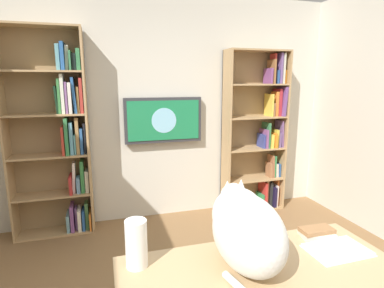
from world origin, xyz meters
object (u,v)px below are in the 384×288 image
at_px(bookshelf_left, 261,134).
at_px(cat, 245,227).
at_px(open_binder, 337,250).
at_px(desk_book_stack, 317,232).
at_px(wall_mounted_tv, 163,120).
at_px(bookshelf_right, 59,137).
at_px(coffee_mug, 256,235).
at_px(paper_towel_roll, 136,244).

height_order(bookshelf_left, cat, bookshelf_left).
bearing_deg(open_binder, bookshelf_left, -108.48).
xyz_separation_m(cat, desk_book_stack, (-0.55, -0.14, -0.18)).
relative_size(wall_mounted_tv, open_binder, 2.79).
xyz_separation_m(bookshelf_right, desk_book_stack, (-1.66, 2.12, -0.30)).
distance_m(wall_mounted_tv, coffee_mug, 2.22).
distance_m(bookshelf_left, open_binder, 2.43).
height_order(paper_towel_roll, desk_book_stack, paper_towel_roll).
height_order(cat, paper_towel_roll, cat).
xyz_separation_m(paper_towel_roll, coffee_mug, (-0.68, -0.04, -0.08)).
distance_m(open_binder, paper_towel_roll, 1.10).
height_order(bookshelf_left, paper_towel_roll, bookshelf_left).
xyz_separation_m(bookshelf_right, cat, (-1.12, 2.26, -0.12)).
relative_size(bookshelf_right, desk_book_stack, 10.42).
bearing_deg(bookshelf_left, open_binder, 71.52).
bearing_deg(bookshelf_left, coffee_mug, 60.95).
bearing_deg(paper_towel_roll, bookshelf_left, -130.95).
bearing_deg(wall_mounted_tv, open_binder, 101.81).
relative_size(bookshelf_right, cat, 3.42).
bearing_deg(cat, bookshelf_left, -120.22).
relative_size(bookshelf_right, paper_towel_roll, 9.04).
bearing_deg(open_binder, cat, -3.71).
bearing_deg(coffee_mug, desk_book_stack, 175.19).
distance_m(bookshelf_left, bookshelf_right, 2.43).
xyz_separation_m(bookshelf_right, paper_towel_roll, (-0.59, 2.13, -0.21)).
relative_size(wall_mounted_tv, cat, 1.42).
height_order(bookshelf_right, open_binder, bookshelf_right).
bearing_deg(desk_book_stack, coffee_mug, -4.81).
relative_size(open_binder, paper_towel_roll, 1.35).
relative_size(open_binder, desk_book_stack, 1.55).
relative_size(bookshelf_left, wall_mounted_tv, 2.21).
bearing_deg(desk_book_stack, paper_towel_roll, 0.20).
bearing_deg(desk_book_stack, wall_mounted_tv, -77.30).
distance_m(wall_mounted_tv, desk_book_stack, 2.30).
bearing_deg(bookshelf_right, desk_book_stack, 128.10).
bearing_deg(open_binder, coffee_mug, -27.85).
xyz_separation_m(bookshelf_left, cat, (1.32, 2.26, -0.04)).
height_order(paper_towel_roll, coffee_mug, paper_towel_roll).
distance_m(paper_towel_roll, coffee_mug, 0.69).
bearing_deg(coffee_mug, paper_towel_roll, 3.07).
distance_m(bookshelf_right, wall_mounted_tv, 1.18).
relative_size(wall_mounted_tv, paper_towel_roll, 3.77).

